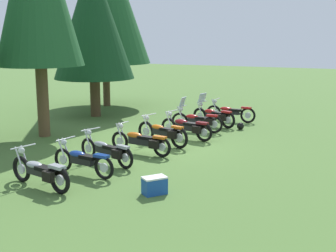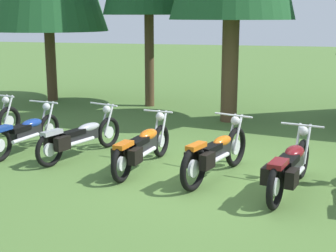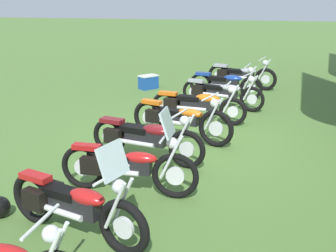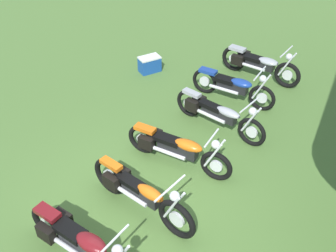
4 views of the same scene
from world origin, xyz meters
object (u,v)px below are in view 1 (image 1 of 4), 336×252
motorcycle_1 (82,160)px  motorcycle_5 (187,127)px  motorcycle_7 (214,115)px  motorcycle_8 (230,112)px  motorcycle_3 (141,141)px  motorcycle_2 (107,150)px  motorcycle_6 (197,120)px  motorcycle_0 (41,171)px  dropped_helmet (240,126)px  pine_tree_3 (93,19)px  picnic_cooler (155,185)px  motorcycle_4 (163,132)px

motorcycle_1 → motorcycle_5: (5.36, -1.07, 0.02)m
motorcycle_7 → motorcycle_8: size_ratio=0.92×
motorcycle_3 → motorcycle_1: bearing=87.5°
motorcycle_2 → motorcycle_6: size_ratio=1.03×
motorcycle_2 → motorcycle_5: motorcycle_5 is taller
motorcycle_0 → motorcycle_8: bearing=-85.8°
motorcycle_6 → dropped_helmet: size_ratio=7.39×
motorcycle_1 → pine_tree_3: (8.20, 4.66, 4.10)m
motorcycle_0 → motorcycle_3: 4.16m
motorcycle_8 → picnic_cooler: bearing=97.7°
motorcycle_6 → pine_tree_3: size_ratio=0.30×
motorcycle_2 → motorcycle_4: motorcycle_4 is taller
motorcycle_2 → pine_tree_3: (6.97, 4.73, 4.11)m
motorcycle_1 → picnic_cooler: (-0.65, -2.51, -0.22)m
motorcycle_6 → pine_tree_3: pine_tree_3 is taller
motorcycle_0 → motorcycle_6: motorcycle_6 is taller
motorcycle_1 → motorcycle_7: 8.18m
motorcycle_1 → picnic_cooler: bearing=175.0°
motorcycle_8 → motorcycle_3: bearing=83.1°
motorcycle_4 → pine_tree_3: 7.86m
motorcycle_5 → motorcycle_4: bearing=85.7°
motorcycle_0 → motorcycle_1: motorcycle_0 is taller
motorcycle_1 → motorcycle_8: bearing=-90.2°
motorcycle_1 → motorcycle_6: motorcycle_6 is taller
motorcycle_5 → dropped_helmet: 2.84m
motorcycle_2 → motorcycle_0: bearing=99.9°
motorcycle_1 → dropped_helmet: bearing=-98.2°
motorcycle_7 → motorcycle_8: 1.33m
motorcycle_0 → motorcycle_2: 2.64m
motorcycle_3 → pine_tree_3: size_ratio=0.32×
motorcycle_7 → picnic_cooler: (-8.73, -1.24, -0.24)m
motorcycle_0 → picnic_cooler: bearing=-151.3°
motorcycle_3 → motorcycle_6: motorcycle_6 is taller
motorcycle_5 → picnic_cooler: size_ratio=3.34×
motorcycle_3 → motorcycle_7: (5.38, -0.77, 0.02)m
motorcycle_7 → picnic_cooler: bearing=116.9°
motorcycle_0 → motorcycle_8: motorcycle_0 is taller
motorcycle_1 → motorcycle_8: motorcycle_8 is taller
motorcycle_7 → pine_tree_3: pine_tree_3 is taller
motorcycle_3 → dropped_helmet: size_ratio=7.81×
motorcycle_0 → motorcycle_5: bearing=-87.3°
motorcycle_2 → motorcycle_5: 4.25m
motorcycle_5 → dropped_helmet: size_ratio=7.59×
motorcycle_0 → pine_tree_3: (9.58, 4.31, 4.10)m
motorcycle_5 → picnic_cooler: (-6.02, -1.44, -0.24)m
motorcycle_6 → motorcycle_3: bearing=84.5°
motorcycle_6 → motorcycle_7: size_ratio=1.04×
motorcycle_2 → motorcycle_4: size_ratio=1.01×
picnic_cooler → motorcycle_3: bearing=31.0°
motorcycle_8 → motorcycle_6: bearing=79.3°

